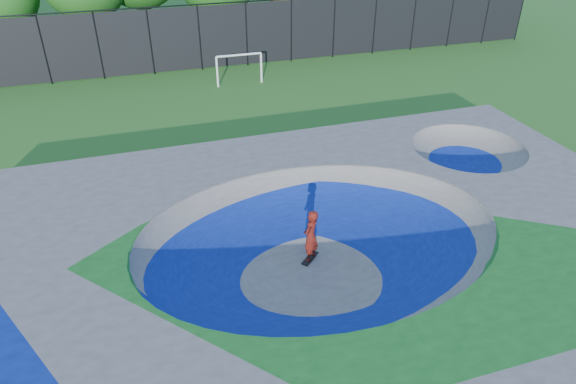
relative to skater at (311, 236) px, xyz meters
name	(u,v)px	position (x,y,z in m)	size (l,w,h in m)	color
ground	(318,270)	(0.05, -0.60, -0.90)	(120.00, 120.00, 0.00)	#2B661C
skate_deck	(319,251)	(0.05, -0.60, -0.15)	(22.00, 14.00, 1.50)	gray
skater	(311,236)	(0.00, 0.00, 0.00)	(0.65, 0.43, 1.79)	red
skateboard	(310,258)	(0.00, 0.00, -0.87)	(0.78, 0.22, 0.05)	black
soccer_goal	(239,64)	(1.70, 16.87, 0.36)	(2.76, 0.12, 1.82)	white
fence	(200,37)	(0.05, 20.40, 1.20)	(48.09, 0.09, 4.04)	black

